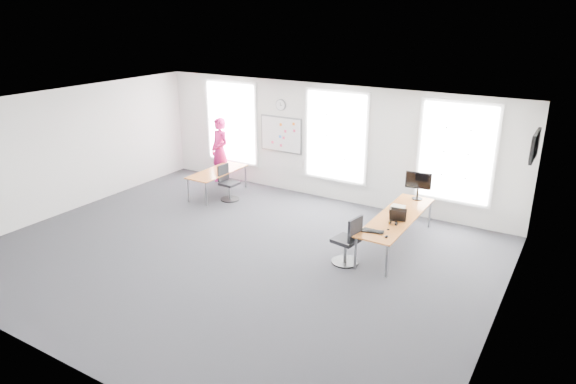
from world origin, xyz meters
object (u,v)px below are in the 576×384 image
Objects in this scene: chair_right at (348,243)px; person at (220,151)px; chair_left at (228,185)px; keyboard at (373,231)px; desk_right at (397,218)px; desk_left at (217,173)px; monitor at (418,183)px; headphones at (393,223)px.

chair_right is 0.53× the size of person.
chair_left is 4.86m from keyboard.
desk_right is 1.55× the size of desk_left.
person is 2.96× the size of monitor.
keyboard is at bearing -97.26° from desk_right.
chair_left is 1.46× the size of monitor.
chair_right is 6.12× the size of headphones.
chair_right is 5.92m from person.
desk_left is 1.95× the size of chair_left.
monitor is (0.04, 1.20, 0.43)m from desk_right.
monitor is at bearing 70.26° from keyboard.
person reaches higher than chair_right.
desk_left is 5.42m from headphones.
headphones is at bearing -80.04° from desk_right.
desk_left is 1.06m from person.
monitor reaches higher than desk_right.
desk_right is 1.49× the size of person.
desk_right is 5.97m from person.
desk_left is at bearing -101.29° from chair_right.
chair_right reaches higher than headphones.
desk_left is at bearing -36.74° from person.
chair_right is 1.08× the size of chair_left.
chair_right reaches higher than desk_right.
desk_left is 1.80× the size of chair_right.
keyboard is 0.67× the size of monitor.
monitor reaches higher than headphones.
chair_right is 2.58m from monitor.
desk_right is 1.01m from keyboard.
person is at bearing 172.34° from headphones.
desk_right is 1.36m from chair_right.
keyboard is at bearing -102.05° from monitor.
chair_right reaches higher than chair_left.
headphones is at bearing 52.49° from keyboard.
chair_right reaches higher than desk_left.
keyboard is (-0.13, -1.00, 0.05)m from desk_right.
chair_left reaches higher than headphones.
person reaches higher than keyboard.
desk_left is 0.96× the size of person.
headphones is at bearing -11.49° from desk_left.
monitor is (4.80, 0.76, 0.66)m from chair_left.
monitor is at bearing -78.39° from chair_left.
monitor is at bearing 6.44° from desk_left.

